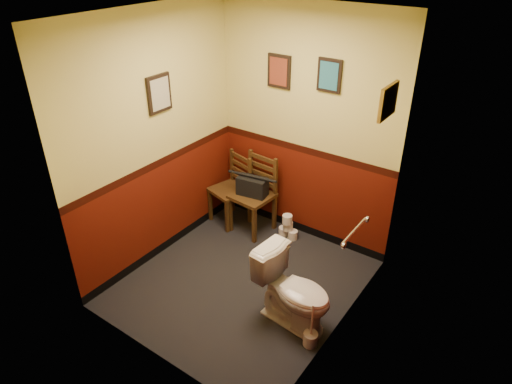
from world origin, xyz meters
TOP-DOWN VIEW (x-y plane):
  - floor at (0.00, 0.00)m, footprint 2.20×2.40m
  - ceiling at (0.00, 0.00)m, footprint 2.20×2.40m
  - wall_back at (0.00, 1.20)m, footprint 2.20×0.00m
  - wall_front at (0.00, -1.20)m, footprint 2.20×0.00m
  - wall_left at (-1.10, 0.00)m, footprint 0.00×2.40m
  - wall_right at (1.10, 0.00)m, footprint 0.00×2.40m
  - grab_bar at (1.07, 0.25)m, footprint 0.05×0.56m
  - framed_print_back_a at (-0.35, 1.18)m, footprint 0.28×0.04m
  - framed_print_back_b at (0.25, 1.18)m, footprint 0.26×0.04m
  - framed_print_left at (-1.08, 0.10)m, footprint 0.04×0.30m
  - framed_print_right at (1.08, 0.60)m, footprint 0.04×0.34m
  - toilet at (0.72, -0.16)m, footprint 0.80×0.49m
  - toilet_brush at (1.00, -0.32)m, footprint 0.13×0.13m
  - chair_left at (-0.84, 0.92)m, footprint 0.51×0.51m
  - chair_right at (-0.50, 0.93)m, footprint 0.49×0.49m
  - handbag at (-0.50, 0.88)m, footprint 0.38×0.23m
  - tp_stack at (-0.05, 0.99)m, footprint 0.25×0.15m

SIDE VIEW (x-z plane):
  - floor at x=0.00m, z-range 0.00..0.00m
  - toilet_brush at x=1.00m, z-range -0.16..0.32m
  - tp_stack at x=-0.05m, z-range -0.03..0.30m
  - toilet at x=0.72m, z-range 0.00..0.74m
  - chair_left at x=-0.84m, z-range 0.00..0.90m
  - chair_right at x=-0.50m, z-range 0.00..0.97m
  - handbag at x=-0.50m, z-range 0.49..0.75m
  - grab_bar at x=1.07m, z-range 0.92..0.98m
  - wall_back at x=0.00m, z-range 0.00..2.70m
  - wall_front at x=0.00m, z-range 0.00..2.70m
  - wall_left at x=-1.10m, z-range 0.00..2.70m
  - wall_right at x=1.10m, z-range 0.00..2.70m
  - framed_print_left at x=-1.08m, z-range 1.66..2.04m
  - framed_print_back_a at x=-0.35m, z-range 1.77..2.13m
  - framed_print_back_b at x=0.25m, z-range 1.83..2.17m
  - framed_print_right at x=1.08m, z-range 1.91..2.19m
  - ceiling at x=0.00m, z-range 2.70..2.70m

